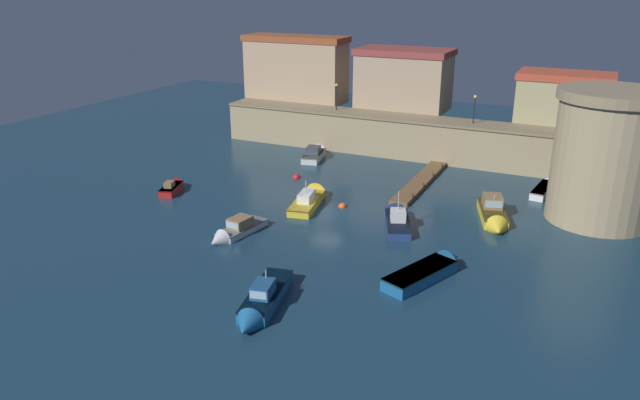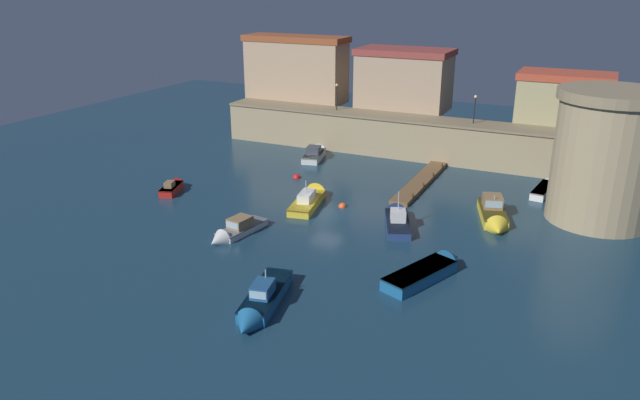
% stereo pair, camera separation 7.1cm
% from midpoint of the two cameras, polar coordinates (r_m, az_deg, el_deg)
% --- Properties ---
extents(ground_plane, '(105.63, 105.63, 0.00)m').
position_cam_midpoint_polar(ground_plane, '(50.59, 0.71, -1.26)').
color(ground_plane, '#19384C').
extents(quay_wall, '(42.18, 4.10, 4.39)m').
position_cam_midpoint_polar(quay_wall, '(67.30, 7.76, 6.02)').
color(quay_wall, '#9E8966').
rests_on(quay_wall, ground).
extents(old_town_backdrop, '(42.04, 6.13, 7.88)m').
position_cam_midpoint_polar(old_town_backdrop, '(71.15, 7.14, 11.28)').
color(old_town_backdrop, tan).
rests_on(old_town_backdrop, ground).
extents(fortress_tower, '(8.58, 8.58, 10.63)m').
position_cam_midpoint_polar(fortress_tower, '(52.56, 25.44, 3.74)').
color(fortress_tower, '#9E8966').
rests_on(fortress_tower, ground).
extents(pier_dock, '(1.69, 13.40, 0.70)m').
position_cam_midpoint_polar(pier_dock, '(58.62, 9.52, 1.71)').
color(pier_dock, brown).
rests_on(pier_dock, ground).
extents(quay_lamp_0, '(0.32, 0.32, 2.98)m').
position_cam_midpoint_polar(quay_lamp_0, '(69.15, 1.63, 10.15)').
color(quay_lamp_0, black).
rests_on(quay_lamp_0, quay_wall).
extents(quay_lamp_1, '(0.32, 0.32, 2.92)m').
position_cam_midpoint_polar(quay_lamp_1, '(64.55, 14.47, 8.76)').
color(quay_lamp_1, black).
rests_on(quay_lamp_1, quay_wall).
extents(moored_boat_0, '(2.37, 5.93, 1.78)m').
position_cam_midpoint_polar(moored_boat_0, '(46.51, -8.09, -2.94)').
color(moored_boat_0, silver).
rests_on(moored_boat_0, ground).
extents(moored_boat_1, '(4.33, 7.28, 1.75)m').
position_cam_midpoint_polar(moored_boat_1, '(40.71, 10.40, -6.53)').
color(moored_boat_1, '#195689').
rests_on(moored_boat_1, ground).
extents(moored_boat_2, '(2.44, 4.27, 1.43)m').
position_cam_midpoint_polar(moored_boat_2, '(57.44, -13.66, 1.25)').
color(moored_boat_2, red).
rests_on(moored_boat_2, ground).
extents(moored_boat_3, '(3.21, 7.49, 2.55)m').
position_cam_midpoint_polar(moored_boat_3, '(36.39, -5.59, -9.63)').
color(moored_boat_3, '#195689').
rests_on(moored_boat_3, ground).
extents(moored_boat_4, '(1.94, 6.09, 1.14)m').
position_cam_midpoint_polar(moored_boat_4, '(59.36, 20.54, 1.09)').
color(moored_boat_4, white).
rests_on(moored_boat_4, ground).
extents(moored_boat_5, '(4.05, 6.65, 3.56)m').
position_cam_midpoint_polar(moored_boat_5, '(48.75, 7.31, -1.70)').
color(moored_boat_5, navy).
rests_on(moored_boat_5, ground).
extents(moored_boat_6, '(3.82, 7.03, 2.57)m').
position_cam_midpoint_polar(moored_boat_6, '(50.59, 16.14, -1.41)').
color(moored_boat_6, gold).
rests_on(moored_boat_6, ground).
extents(moored_boat_7, '(2.98, 6.09, 1.93)m').
position_cam_midpoint_polar(moored_boat_7, '(66.43, -0.39, 4.48)').
color(moored_boat_7, silver).
rests_on(moored_boat_7, ground).
extents(moored_boat_8, '(3.17, 7.38, 3.03)m').
position_cam_midpoint_polar(moored_boat_8, '(52.89, -0.87, 0.22)').
color(moored_boat_8, gold).
rests_on(moored_boat_8, ground).
extents(mooring_buoy_0, '(0.70, 0.70, 0.70)m').
position_cam_midpoint_polar(mooring_buoy_0, '(52.06, 2.18, -0.64)').
color(mooring_buoy_0, '#EA4C19').
rests_on(mooring_buoy_0, ground).
extents(mooring_buoy_1, '(0.76, 0.76, 0.76)m').
position_cam_midpoint_polar(mooring_buoy_1, '(59.63, -2.18, 2.12)').
color(mooring_buoy_1, red).
rests_on(mooring_buoy_1, ground).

